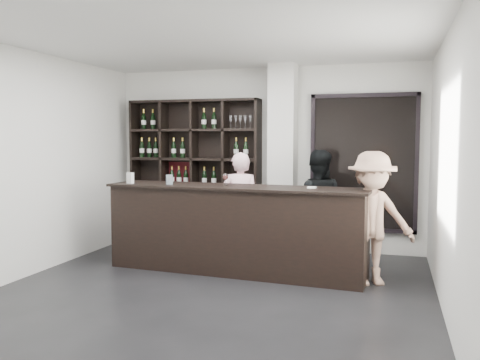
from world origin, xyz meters
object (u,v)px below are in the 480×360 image
(customer, at_px, (372,218))
(tasting_counter, at_px, (235,229))
(wine_shelf, at_px, (195,173))
(taster_black, at_px, (317,206))
(taster_pink, at_px, (240,206))

(customer, bearing_deg, tasting_counter, 156.14)
(wine_shelf, bearing_deg, taster_black, -14.19)
(wine_shelf, height_order, tasting_counter, wine_shelf)
(tasting_counter, relative_size, taster_black, 2.17)
(wine_shelf, relative_size, taster_pink, 1.53)
(taster_black, relative_size, customer, 0.99)
(tasting_counter, distance_m, taster_black, 1.35)
(taster_pink, height_order, taster_black, taster_black)
(wine_shelf, distance_m, tasting_counter, 1.96)
(taster_pink, relative_size, customer, 0.97)
(taster_black, height_order, customer, customer)
(wine_shelf, height_order, customer, wine_shelf)
(wine_shelf, relative_size, taster_black, 1.49)
(customer, bearing_deg, taster_black, 106.98)
(wine_shelf, relative_size, tasting_counter, 0.69)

